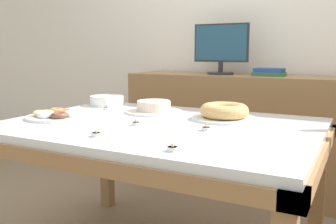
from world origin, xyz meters
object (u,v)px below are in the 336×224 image
object	(u,v)px
cake_golden_bundt	(224,112)
tealight_right_edge	(172,148)
book_stack	(269,72)
pastry_platter	(56,115)
tealight_near_cakes	(206,128)
tealight_centre	(136,123)
plate_stack	(107,101)
tealight_left_edge	(96,134)
cake_chocolate_round	(154,108)
tealight_near_front	(107,108)
computer_monitor	(221,49)

from	to	relation	value
cake_golden_bundt	tealight_right_edge	world-z (taller)	cake_golden_bundt
book_stack	pastry_platter	world-z (taller)	book_stack
tealight_near_cakes	tealight_centre	bearing A→B (deg)	-172.46
plate_stack	pastry_platter	bearing A→B (deg)	-84.03
tealight_left_edge	tealight_near_cakes	bearing A→B (deg)	41.54
cake_chocolate_round	tealight_near_cakes	size ratio (longest dim) A/B	7.75
cake_golden_bundt	tealight_near_front	xyz separation A→B (m)	(-0.71, -0.02, -0.03)
cake_chocolate_round	tealight_centre	size ratio (longest dim) A/B	7.75
cake_chocolate_round	tealight_near_front	xyz separation A→B (m)	(-0.29, -0.04, -0.02)
pastry_platter	tealight_left_edge	bearing A→B (deg)	-28.17
tealight_near_front	tealight_centre	size ratio (longest dim) A/B	1.00
tealight_near_front	computer_monitor	bearing A→B (deg)	70.84
plate_stack	book_stack	bearing A→B (deg)	45.51
cake_golden_bundt	book_stack	bearing A→B (deg)	90.14
pastry_platter	tealight_right_edge	world-z (taller)	pastry_platter
plate_stack	computer_monitor	bearing A→B (deg)	61.56
plate_stack	tealight_right_edge	size ratio (longest dim) A/B	5.25
plate_stack	tealight_left_edge	size ratio (longest dim) A/B	5.25
pastry_platter	tealight_near_front	size ratio (longest dim) A/B	7.64
cake_golden_bundt	pastry_platter	size ratio (longest dim) A/B	1.04
pastry_platter	tealight_near_front	bearing A→B (deg)	80.42
tealight_near_cakes	tealight_centre	world-z (taller)	same
tealight_centre	book_stack	bearing A→B (deg)	76.70
computer_monitor	book_stack	world-z (taller)	computer_monitor
book_stack	pastry_platter	xyz separation A→B (m)	(-0.76, -1.32, -0.17)
tealight_right_edge	tealight_left_edge	bearing A→B (deg)	171.19
tealight_near_cakes	tealight_near_front	distance (m)	0.78
pastry_platter	cake_golden_bundt	bearing A→B (deg)	25.07
plate_stack	tealight_centre	world-z (taller)	plate_stack
plate_stack	tealight_centre	size ratio (longest dim) A/B	5.25
plate_stack	tealight_centre	bearing A→B (deg)	-42.29
cake_chocolate_round	pastry_platter	world-z (taller)	cake_chocolate_round
cake_golden_bundt	plate_stack	world-z (taller)	cake_golden_bundt
cake_chocolate_round	pastry_platter	bearing A→B (deg)	-132.77
tealight_near_cakes	tealight_left_edge	world-z (taller)	same
plate_stack	tealight_centre	distance (m)	0.69
tealight_left_edge	tealight_right_edge	xyz separation A→B (m)	(0.37, -0.06, 0.00)
tealight_near_cakes	tealight_right_edge	distance (m)	0.36
cake_golden_bundt	tealight_centre	world-z (taller)	cake_golden_bundt
book_stack	plate_stack	bearing A→B (deg)	-134.49
cake_chocolate_round	tealight_right_edge	world-z (taller)	cake_chocolate_round
cake_golden_bundt	tealight_near_cakes	xyz separation A→B (m)	(0.02, -0.29, -0.03)
book_stack	cake_golden_bundt	xyz separation A→B (m)	(0.00, -0.96, -0.15)
book_stack	tealight_near_cakes	bearing A→B (deg)	-89.02
tealight_right_edge	pastry_platter	bearing A→B (deg)	160.12
plate_stack	tealight_left_edge	distance (m)	0.88
cake_chocolate_round	tealight_centre	distance (m)	0.37
book_stack	plate_stack	distance (m)	1.17
cake_chocolate_round	tealight_near_front	size ratio (longest dim) A/B	7.75
plate_stack	tealight_near_front	world-z (taller)	plate_stack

